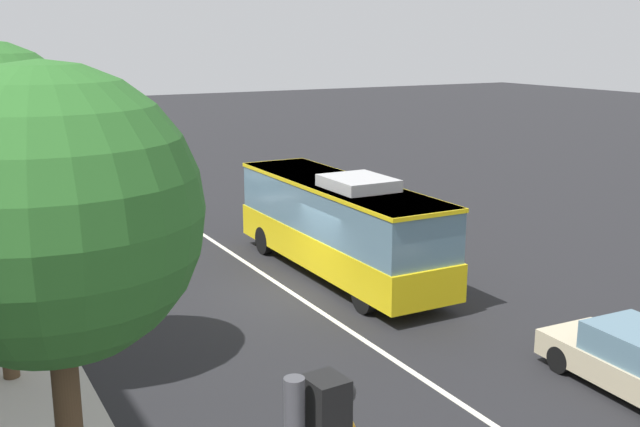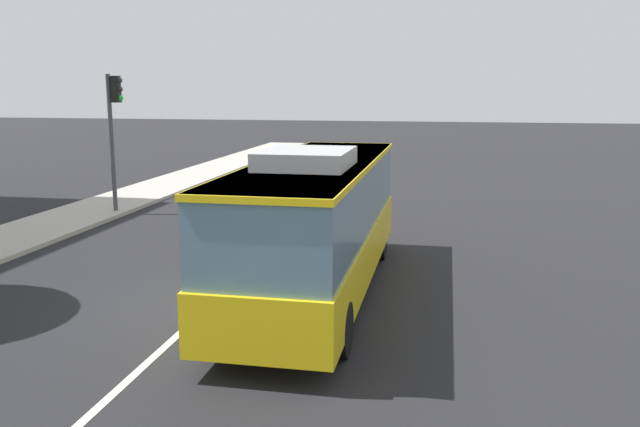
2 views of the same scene
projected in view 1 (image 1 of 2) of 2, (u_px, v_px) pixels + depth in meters
ground_plane at (293, 294)px, 22.89m from camera, size 160.00×160.00×0.00m
sidewalk_kerb at (1, 343)px, 19.03m from camera, size 80.00×3.01×0.14m
lane_centre_line at (293, 294)px, 22.89m from camera, size 76.00×0.16×0.01m
transit_bus at (339, 222)px, 24.29m from camera, size 10.01×2.52×3.46m
sedan_silver at (124, 207)px, 31.22m from camera, size 4.54×1.91×1.46m
street_tree_kerbside_centre at (52, 217)px, 9.40m from camera, size 3.85×3.85×7.39m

